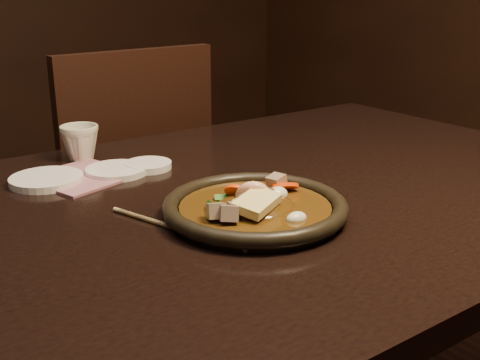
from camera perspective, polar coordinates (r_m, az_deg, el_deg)
table at (r=1.01m, az=-3.06°, el=-6.16°), size 1.60×0.90×0.75m
chair at (r=1.69m, az=-11.29°, el=-2.19°), size 0.46×0.46×0.94m
plate at (r=0.91m, az=1.44°, el=-2.69°), size 0.28×0.28×0.03m
stirfry at (r=0.91m, az=1.41°, el=-2.32°), size 0.20×0.15×0.06m
soy_dish at (r=1.16m, az=-8.72°, el=1.38°), size 0.09×0.09×0.01m
saucer_left at (r=1.14m, az=-11.61°, el=0.88°), size 0.11×0.11×0.01m
saucer_right at (r=1.12m, az=-17.88°, el=0.04°), size 0.13×0.13×0.01m
tea_cup at (r=1.24m, az=-14.93°, el=3.54°), size 0.10×0.10×0.08m
chopsticks at (r=0.87m, az=-6.14°, el=-4.57°), size 0.08×0.25×0.01m
napkin at (r=1.14m, az=-14.77°, el=0.32°), size 0.20×0.20×0.00m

